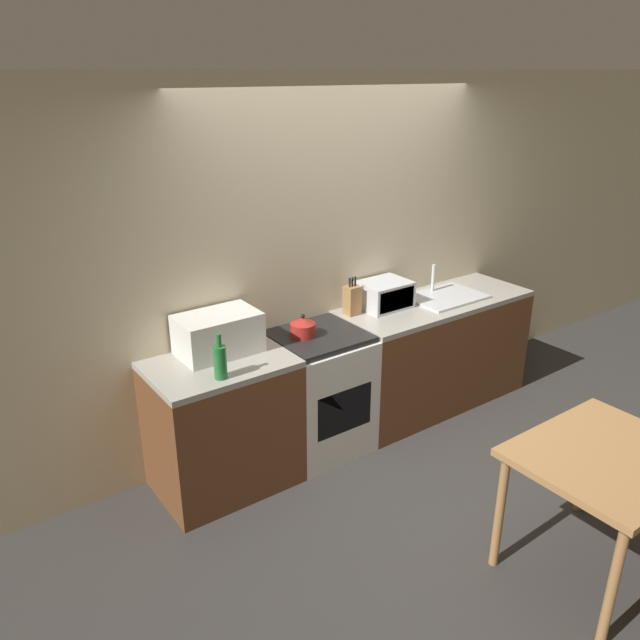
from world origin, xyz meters
TOP-DOWN VIEW (x-y plane):
  - ground_plane at (0.00, 0.00)m, footprint 16.00×16.00m
  - wall_back at (0.00, 1.18)m, footprint 10.00×0.06m
  - counter_left_run at (-1.15, 0.84)m, footprint 0.90×0.62m
  - counter_right_run at (0.77, 0.84)m, footprint 1.66×0.62m
  - stove_range at (-0.38, 0.84)m, footprint 0.63×0.62m
  - kettle at (-0.49, 0.87)m, footprint 0.18×0.18m
  - microwave at (-1.08, 0.96)m, footprint 0.51×0.33m
  - bottle at (-1.24, 0.64)m, footprint 0.08×0.08m
  - knife_block at (0.04, 1.00)m, footprint 0.10×0.10m
  - toaster_oven at (0.33, 0.97)m, footprint 0.38×0.30m
  - sink_basin at (0.87, 0.85)m, footprint 0.60×0.43m
  - dining_table at (0.13, -1.04)m, footprint 0.93×0.78m

SIDE VIEW (x-z plane):
  - ground_plane at x=0.00m, z-range 0.00..0.00m
  - stove_range at x=-0.38m, z-range 0.00..0.90m
  - counter_left_run at x=-1.15m, z-range 0.00..0.90m
  - counter_right_run at x=0.77m, z-range 0.00..0.90m
  - dining_table at x=0.13m, z-range 0.28..1.04m
  - sink_basin at x=0.87m, z-range 0.79..1.03m
  - kettle at x=-0.49m, z-range 0.89..1.05m
  - toaster_oven at x=0.33m, z-range 0.90..1.10m
  - bottle at x=-1.24m, z-range 0.87..1.15m
  - knife_block at x=0.04m, z-range 0.87..1.16m
  - microwave at x=-1.08m, z-range 0.90..1.16m
  - wall_back at x=0.00m, z-range 0.00..2.60m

